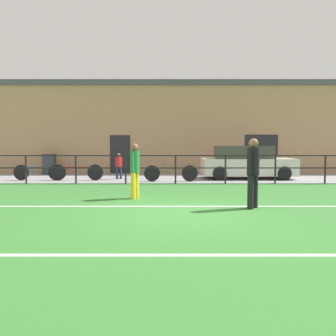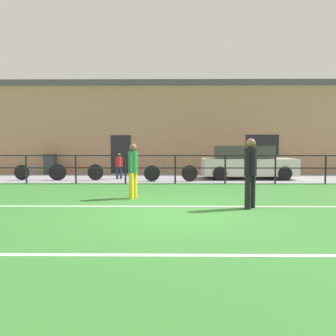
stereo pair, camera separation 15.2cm
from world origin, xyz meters
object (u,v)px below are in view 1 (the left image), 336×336
(bicycle_parked_1, at_px, (170,173))
(bicycle_parked_2, at_px, (37,172))
(bicycle_parked_0, at_px, (76,172))
(parked_car_red, at_px, (245,163))
(player_goalkeeper, at_px, (252,169))
(spectator_child, at_px, (118,164))
(player_striker, at_px, (134,167))
(trash_bin_0, at_px, (48,164))

(bicycle_parked_1, height_order, bicycle_parked_2, bicycle_parked_1)
(bicycle_parked_0, bearing_deg, parked_car_red, 6.66)
(player_goalkeeper, relative_size, bicycle_parked_1, 0.75)
(parked_car_red, bearing_deg, spectator_child, -177.24)
(player_goalkeeper, height_order, bicycle_parked_2, player_goalkeeper)
(player_striker, height_order, bicycle_parked_0, player_striker)
(bicycle_parked_2, bearing_deg, spectator_child, 9.15)
(spectator_child, bearing_deg, bicycle_parked_1, 152.10)
(bicycle_parked_0, height_order, bicycle_parked_2, bicycle_parked_0)
(bicycle_parked_0, relative_size, trash_bin_0, 2.18)
(bicycle_parked_2, bearing_deg, player_goalkeeper, -40.44)
(player_goalkeeper, relative_size, player_striker, 1.07)
(spectator_child, bearing_deg, player_goalkeeper, 117.19)
(player_goalkeeper, height_order, trash_bin_0, player_goalkeeper)
(bicycle_parked_0, xyz_separation_m, bicycle_parked_2, (-1.68, 0.05, -0.01))
(player_goalkeeper, relative_size, bicycle_parked_0, 0.73)
(player_goalkeeper, height_order, bicycle_parked_0, player_goalkeeper)
(bicycle_parked_0, relative_size, bicycle_parked_2, 1.06)
(spectator_child, bearing_deg, bicycle_parked_0, 15.24)
(spectator_child, distance_m, parked_car_red, 5.84)
(player_striker, bearing_deg, bicycle_parked_2, 62.93)
(bicycle_parked_1, bearing_deg, trash_bin_0, 150.55)
(player_goalkeeper, height_order, parked_car_red, player_goalkeeper)
(player_goalkeeper, height_order, spectator_child, player_goalkeeper)
(spectator_child, distance_m, bicycle_parked_0, 1.88)
(bicycle_parked_0, xyz_separation_m, bicycle_parked_1, (4.09, -0.44, -0.01))
(player_goalkeeper, bearing_deg, parked_car_red, -153.39)
(trash_bin_0, bearing_deg, spectator_child, -32.31)
(bicycle_parked_0, bearing_deg, bicycle_parked_1, -6.19)
(bicycle_parked_0, bearing_deg, bicycle_parked_2, 178.27)
(trash_bin_0, bearing_deg, player_striker, -56.78)
(player_goalkeeper, relative_size, parked_car_red, 0.41)
(trash_bin_0, bearing_deg, parked_car_red, -13.01)
(bicycle_parked_0, distance_m, bicycle_parked_2, 1.68)
(spectator_child, xyz_separation_m, bicycle_parked_0, (-1.75, -0.60, -0.30))
(player_goalkeeper, bearing_deg, bicycle_parked_0, -98.84)
(parked_car_red, bearing_deg, bicycle_parked_0, -173.34)
(trash_bin_0, bearing_deg, bicycle_parked_0, -54.00)
(player_goalkeeper, bearing_deg, player_striker, -78.98)
(player_goalkeeper, bearing_deg, spectator_child, -110.61)
(spectator_child, bearing_deg, player_striker, 99.08)
(spectator_child, xyz_separation_m, bicycle_parked_2, (-3.44, -0.55, -0.31))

